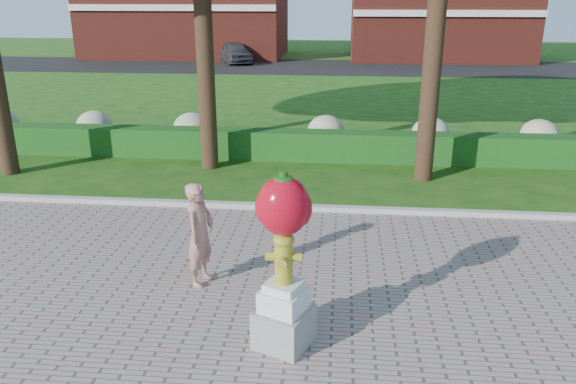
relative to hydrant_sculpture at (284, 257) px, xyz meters
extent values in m
plane|color=#184912|center=(-0.78, 1.82, -1.29)|extent=(100.00, 100.00, 0.00)
cube|color=#ADADA5|center=(-0.78, 4.82, -1.21)|extent=(40.00, 0.18, 0.15)
cube|color=#144814|center=(-0.78, 8.82, -0.89)|extent=(24.00, 0.70, 0.80)
ellipsoid|color=tan|center=(-9.78, 9.82, -0.74)|extent=(1.10, 1.10, 0.99)
ellipsoid|color=tan|center=(-6.78, 9.82, -0.74)|extent=(1.10, 1.10, 0.99)
ellipsoid|color=tan|center=(-3.78, 9.82, -0.74)|extent=(1.10, 1.10, 0.99)
ellipsoid|color=tan|center=(0.22, 9.82, -0.74)|extent=(1.10, 1.10, 0.99)
ellipsoid|color=tan|center=(3.22, 9.82, -0.74)|extent=(1.10, 1.10, 0.99)
ellipsoid|color=tan|center=(6.22, 9.82, -0.74)|extent=(1.10, 1.10, 0.99)
cube|color=black|center=(-0.78, 29.82, -1.28)|extent=(50.00, 8.00, 0.02)
cube|color=maroon|center=(-10.78, 35.82, 2.21)|extent=(14.00, 8.00, 7.00)
cube|color=maroon|center=(7.22, 35.82, 1.91)|extent=(12.00, 8.00, 6.40)
cylinder|color=black|center=(-2.78, 7.82, 1.79)|extent=(0.44, 0.44, 6.16)
cylinder|color=black|center=(2.72, 7.32, 2.35)|extent=(0.44, 0.44, 7.28)
cube|color=gray|center=(0.00, 0.00, -0.99)|extent=(0.84, 0.84, 0.52)
cube|color=silver|center=(0.00, 0.00, -0.59)|extent=(0.68, 0.68, 0.29)
cube|color=silver|center=(0.00, 0.00, -0.39)|extent=(0.54, 0.54, 0.10)
cylinder|color=olive|center=(0.00, 0.00, -0.05)|extent=(0.23, 0.23, 0.58)
ellipsoid|color=olive|center=(0.00, 0.00, 0.23)|extent=(0.27, 0.27, 0.19)
cylinder|color=olive|center=(-0.16, 0.00, 0.01)|extent=(0.12, 0.11, 0.11)
cylinder|color=olive|center=(0.16, 0.00, 0.01)|extent=(0.12, 0.11, 0.11)
cylinder|color=olive|center=(0.00, -0.15, 0.01)|extent=(0.12, 0.12, 0.12)
cylinder|color=olive|center=(0.00, 0.00, 0.32)|extent=(0.08, 0.08, 0.05)
ellipsoid|color=#B20919|center=(0.00, 0.00, 0.68)|extent=(0.65, 0.58, 0.75)
ellipsoid|color=#B20919|center=(-0.19, 0.00, 0.66)|extent=(0.32, 0.32, 0.48)
ellipsoid|color=#B20919|center=(0.19, 0.00, 0.66)|extent=(0.32, 0.32, 0.48)
cylinder|color=#195012|center=(0.00, 0.00, 1.05)|extent=(0.10, 0.10, 0.12)
ellipsoid|color=#195012|center=(0.00, 0.00, 1.02)|extent=(0.25, 0.25, 0.08)
imported|color=#B37666|center=(-1.45, 1.53, -0.42)|extent=(0.53, 0.68, 1.65)
imported|color=#424349|center=(-6.49, 31.36, -0.57)|extent=(3.22, 4.44, 1.41)
camera|label=1|loc=(0.65, -6.22, 3.07)|focal=35.00mm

